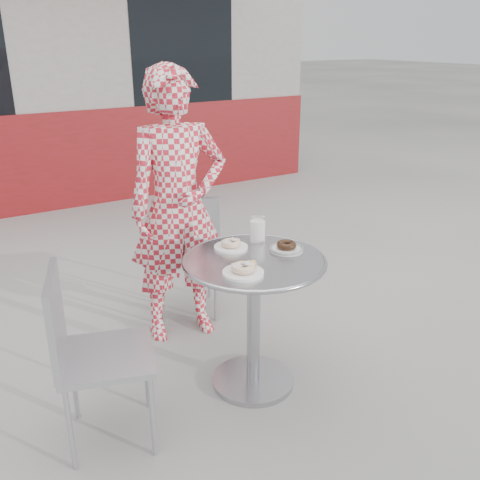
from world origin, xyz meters
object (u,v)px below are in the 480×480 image
plate_far (231,245)px  milk_cup (258,230)px  plate_checker (286,247)px  plate_near (244,270)px  seated_person (178,208)px  bistro_table (254,291)px  chair_far (187,276)px  chair_left (107,389)px

plate_far → milk_cup: milk_cup is taller
plate_far → plate_checker: size_ratio=0.99×
plate_far → plate_checker: (0.22, -0.17, -0.00)m
milk_cup → plate_near: bearing=-131.6°
plate_near → plate_checker: size_ratio=1.09×
plate_checker → milk_cup: size_ratio=1.29×
plate_near → seated_person: bearing=85.9°
seated_person → bistro_table: bearing=-75.3°
bistro_table → chair_far: bearing=86.6°
bistro_table → chair_far: 0.93m
seated_person → milk_cup: 0.54m
plate_checker → milk_cup: milk_cup is taller
plate_near → milk_cup: (0.28, 0.31, 0.04)m
bistro_table → chair_left: chair_left is taller
chair_far → bistro_table: bearing=107.6°
chair_left → plate_near: (0.63, -0.12, 0.47)m
bistro_table → seated_person: (-0.08, 0.69, 0.25)m
chair_left → plate_near: bearing=-83.2°
chair_far → chair_left: 1.20m
bistro_table → plate_far: (-0.03, 0.18, 0.19)m
seated_person → plate_near: size_ratio=8.43×
plate_checker → bistro_table: bearing=-176.9°
seated_person → plate_near: bearing=-85.7°
bistro_table → plate_far: 0.26m
chair_left → seated_person: seated_person is taller
seated_person → plate_checker: size_ratio=9.17×
plate_near → plate_far: bearing=70.1°
chair_left → milk_cup: (0.91, 0.19, 0.52)m
chair_left → seated_person: size_ratio=0.52×
plate_checker → milk_cup: 0.20m
seated_person → chair_left: bearing=-126.8°
plate_near → plate_checker: bearing=21.5°
plate_far → seated_person: bearing=95.5°
plate_checker → plate_far: bearing=143.5°
chair_left → milk_cup: 1.06m
chair_far → milk_cup: (0.09, -0.69, 0.52)m
plate_far → plate_near: 0.31m
seated_person → plate_near: seated_person is taller
chair_far → plate_far: size_ratio=4.85×
plate_near → milk_cup: size_ratio=1.40×
seated_person → chair_far: bearing=65.6°
plate_far → chair_left: bearing=-166.5°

